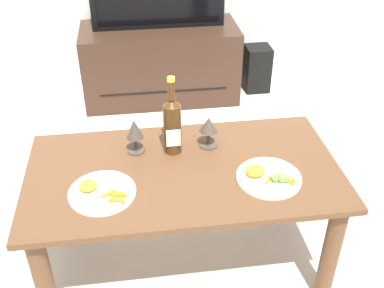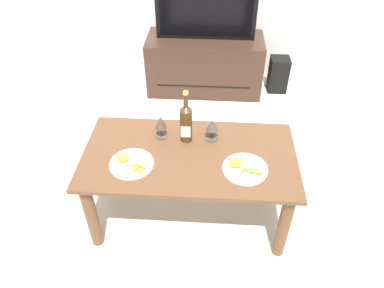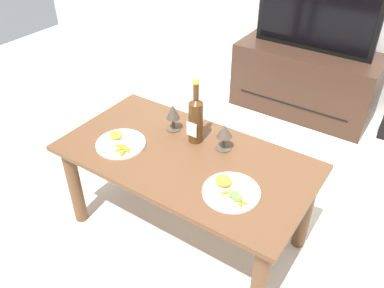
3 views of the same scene
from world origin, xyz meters
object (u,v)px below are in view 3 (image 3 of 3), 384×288
at_px(tv_stand, 305,81).
at_px(goblet_left, 173,113).
at_px(dining_table, 186,171).
at_px(wine_bottle, 196,118).
at_px(dinner_plate_left, 121,143).
at_px(dinner_plate_right, 231,191).
at_px(goblet_right, 224,133).
at_px(tv_screen, 317,15).

xyz_separation_m(tv_stand, goblet_left, (-0.21, -1.43, 0.36)).
xyz_separation_m(dining_table, tv_stand, (0.03, 1.58, -0.16)).
relative_size(wine_bottle, dinner_plate_left, 1.36).
relative_size(tv_stand, dinner_plate_right, 4.29).
height_order(dining_table, goblet_right, goblet_right).
distance_m(dining_table, wine_bottle, 0.26).
xyz_separation_m(goblet_right, dinner_plate_right, (0.19, -0.26, -0.08)).
height_order(goblet_right, dinner_plate_left, goblet_right).
distance_m(dining_table, tv_screen, 1.62).
height_order(tv_stand, dinner_plate_left, dinner_plate_left).
distance_m(goblet_left, goblet_right, 0.30).
xyz_separation_m(tv_screen, dinner_plate_left, (-0.34, -1.68, -0.24)).
height_order(dining_table, tv_stand, dining_table).
bearing_deg(dinner_plate_right, wine_bottle, 144.70).
bearing_deg(wine_bottle, dinner_plate_right, -35.30).
height_order(dining_table, dinner_plate_right, dinner_plate_right).
bearing_deg(wine_bottle, goblet_right, 6.99).
bearing_deg(dinner_plate_right, goblet_left, 152.20).
relative_size(goblet_right, dinner_plate_left, 0.55).
height_order(goblet_left, dinner_plate_left, goblet_left).
relative_size(dining_table, wine_bottle, 3.66).
bearing_deg(tv_stand, goblet_left, -98.34).
bearing_deg(dining_table, wine_bottle, 102.00).
height_order(wine_bottle, goblet_left, wine_bottle).
bearing_deg(wine_bottle, goblet_left, 173.01).
xyz_separation_m(tv_screen, goblet_right, (0.09, -1.43, -0.16)).
bearing_deg(dinner_plate_right, tv_screen, 99.32).
xyz_separation_m(wine_bottle, dinner_plate_left, (-0.28, -0.24, -0.12)).
bearing_deg(goblet_left, dinner_plate_right, -27.80).
bearing_deg(goblet_left, dinner_plate_left, -117.70).
distance_m(tv_stand, dinner_plate_right, 1.73).
relative_size(dining_table, tv_stand, 1.15).
bearing_deg(tv_stand, tv_screen, -90.00).
height_order(dining_table, tv_screen, tv_screen).
height_order(wine_bottle, dinner_plate_right, wine_bottle).
distance_m(goblet_right, dinner_plate_left, 0.51).
height_order(dining_table, dinner_plate_left, dinner_plate_left).
height_order(tv_stand, wine_bottle, wine_bottle).
relative_size(dining_table, goblet_right, 9.04).
height_order(wine_bottle, dinner_plate_left, wine_bottle).
relative_size(dining_table, tv_screen, 1.39).
bearing_deg(dinner_plate_left, goblet_left, 62.30).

